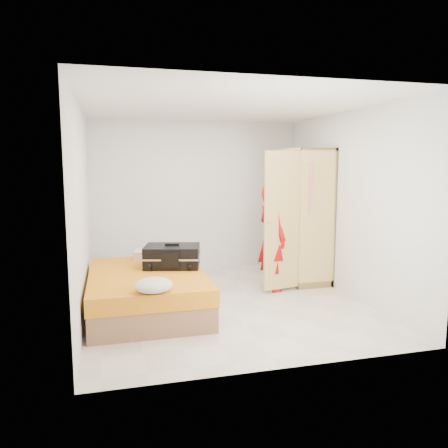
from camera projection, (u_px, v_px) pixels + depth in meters
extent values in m
plane|color=beige|center=(225.00, 302.00, 5.92)|extent=(4.00, 4.00, 0.00)
plane|color=white|center=(225.00, 106.00, 5.57)|extent=(4.00, 4.00, 0.00)
cube|color=white|center=(196.00, 196.00, 7.66)|extent=(3.60, 0.02, 2.60)
cube|color=white|center=(283.00, 229.00, 3.83)|extent=(3.60, 0.02, 2.60)
cube|color=white|center=(82.00, 211.00, 5.30)|extent=(0.02, 4.00, 2.60)
cube|color=white|center=(348.00, 204.00, 6.20)|extent=(0.02, 4.00, 2.60)
cube|color=#946543|center=(147.00, 299.00, 5.60)|extent=(1.40, 2.00, 0.30)
cube|color=orange|center=(147.00, 280.00, 5.56)|extent=(1.42, 2.02, 0.20)
cube|color=#E3C36F|center=(316.00, 214.00, 7.08)|extent=(0.04, 1.20, 2.10)
cube|color=#E3C36F|center=(318.00, 219.00, 6.46)|extent=(0.58, 0.04, 2.10)
cube|color=#E3C36F|center=(287.00, 211.00, 7.57)|extent=(0.58, 0.04, 2.10)
cube|color=#E3C36F|center=(303.00, 150.00, 6.88)|extent=(0.58, 1.20, 0.04)
cube|color=tan|center=(300.00, 275.00, 7.15)|extent=(0.58, 1.20, 0.10)
cube|color=#E3C36F|center=(278.00, 213.00, 7.24)|extent=(0.04, 0.59, 2.00)
cube|color=#E3C36F|center=(282.00, 221.00, 6.28)|extent=(0.59, 0.16, 2.00)
cylinder|color=#B2B2B7|center=(302.00, 160.00, 6.90)|extent=(0.02, 1.10, 0.02)
imported|color=red|center=(272.00, 238.00, 6.45)|extent=(0.48, 0.64, 1.57)
cube|color=black|center=(172.00, 256.00, 5.84)|extent=(0.82, 0.67, 0.29)
cube|color=black|center=(172.00, 244.00, 5.82)|extent=(0.19, 0.09, 0.03)
ellipsoid|color=beige|center=(154.00, 285.00, 4.68)|extent=(0.41, 0.41, 0.15)
cube|color=beige|center=(155.00, 254.00, 6.41)|extent=(0.65, 0.41, 0.11)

